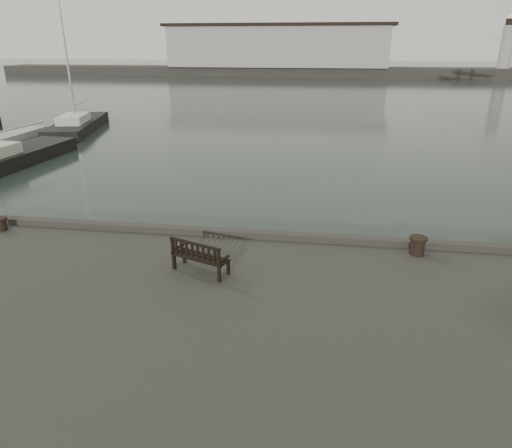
{
  "coord_description": "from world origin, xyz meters",
  "views": [
    {
      "loc": [
        2.79,
        -11.71,
        6.58
      ],
      "look_at": [
        1.13,
        -0.5,
        2.1
      ],
      "focal_mm": 32.0,
      "sensor_mm": 36.0,
      "label": 1
    }
  ],
  "objects": [
    {
      "name": "bollard_left",
      "position": [
        -6.27,
        -0.7,
        1.75
      ],
      "size": [
        0.41,
        0.41,
        0.38
      ],
      "primitive_type": "cylinder",
      "rotation": [
        0.0,
        0.0,
        -0.14
      ],
      "color": "black",
      "rests_on": "quay"
    },
    {
      "name": "yacht_c",
      "position": [
        -15.14,
        11.2,
        0.24
      ],
      "size": [
        3.28,
        10.92,
        14.33
      ],
      "rotation": [
        0.0,
        0.0,
        -0.07
      ],
      "color": "black",
      "rests_on": "ground"
    },
    {
      "name": "ground",
      "position": [
        0.0,
        0.0,
        0.0
      ],
      "size": [
        400.0,
        400.0,
        0.0
      ],
      "primitive_type": "plane",
      "color": "black",
      "rests_on": "ground"
    },
    {
      "name": "bench",
      "position": [
        0.09,
        -2.4,
        1.82
      ],
      "size": [
        1.47,
        0.95,
        0.8
      ],
      "rotation": [
        0.0,
        0.0,
        -0.36
      ],
      "color": "black",
      "rests_on": "quay"
    },
    {
      "name": "bollard_right",
      "position": [
        5.31,
        -0.63,
        1.8
      ],
      "size": [
        0.6,
        0.6,
        0.48
      ],
      "primitive_type": "cylinder",
      "rotation": [
        0.0,
        0.0,
        0.41
      ],
      "color": "black",
      "rests_on": "quay"
    },
    {
      "name": "breakwater",
      "position": [
        -4.56,
        92.0,
        4.3
      ],
      "size": [
        140.0,
        9.5,
        12.2
      ],
      "color": "#383530",
      "rests_on": "ground"
    },
    {
      "name": "yacht_d",
      "position": [
        -17.04,
        23.24,
        0.23
      ],
      "size": [
        5.14,
        10.64,
        12.82
      ],
      "rotation": [
        0.0,
        0.0,
        0.24
      ],
      "color": "black",
      "rests_on": "ground"
    }
  ]
}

